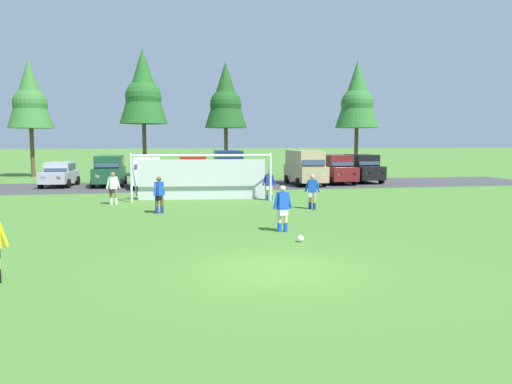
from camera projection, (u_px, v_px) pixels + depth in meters
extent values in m
plane|color=#477A2D|center=(213.00, 199.00, 26.76)|extent=(400.00, 400.00, 0.00)
cube|color=#3D3D3F|center=(201.00, 186.00, 35.13)|extent=(52.00, 8.40, 0.01)
sphere|color=white|center=(300.00, 239.00, 15.39)|extent=(0.22, 0.22, 0.22)
sphere|color=black|center=(300.00, 238.00, 15.39)|extent=(0.08, 0.08, 0.08)
sphere|color=red|center=(302.00, 239.00, 15.40)|extent=(0.07, 0.07, 0.07)
cylinder|color=white|center=(270.00, 178.00, 26.08)|extent=(0.12, 0.12, 2.44)
cylinder|color=white|center=(131.00, 179.00, 25.34)|extent=(0.12, 0.12, 2.44)
cylinder|color=white|center=(202.00, 155.00, 25.58)|extent=(7.30, 0.77, 0.12)
cylinder|color=white|center=(268.00, 175.00, 26.96)|extent=(0.26, 1.94, 2.46)
cylinder|color=white|center=(134.00, 176.00, 26.22)|extent=(0.26, 1.94, 2.46)
cube|color=silver|center=(202.00, 179.00, 26.71)|extent=(6.93, 0.66, 2.20)
cylinder|color=yellow|center=(3.00, 235.00, 10.90)|extent=(0.24, 0.19, 0.55)
cylinder|color=brown|center=(162.00, 204.00, 21.61)|extent=(0.14, 0.14, 0.80)
cylinder|color=brown|center=(157.00, 204.00, 21.48)|extent=(0.14, 0.14, 0.80)
cylinder|color=#232D99|center=(162.00, 209.00, 21.64)|extent=(0.15, 0.15, 0.32)
cylinder|color=#232D99|center=(157.00, 210.00, 21.51)|extent=(0.15, 0.15, 0.32)
cube|color=black|center=(159.00, 197.00, 21.52)|extent=(0.37, 0.40, 0.28)
cube|color=blue|center=(159.00, 189.00, 21.48)|extent=(0.41, 0.45, 0.60)
sphere|color=brown|center=(159.00, 179.00, 21.43)|extent=(0.22, 0.22, 0.22)
cylinder|color=blue|center=(163.00, 189.00, 21.69)|extent=(0.20, 0.24, 0.55)
cylinder|color=blue|center=(155.00, 190.00, 21.26)|extent=(0.20, 0.24, 0.55)
cylinder|color=tan|center=(271.00, 193.00, 26.21)|extent=(0.14, 0.14, 0.80)
cylinder|color=tan|center=(267.00, 193.00, 26.32)|extent=(0.14, 0.14, 0.80)
cylinder|color=blue|center=(271.00, 198.00, 26.24)|extent=(0.15, 0.15, 0.32)
cylinder|color=blue|center=(267.00, 197.00, 26.34)|extent=(0.15, 0.15, 0.32)
cube|color=silver|center=(269.00, 187.00, 26.23)|extent=(0.35, 0.23, 0.28)
cube|color=#232D99|center=(269.00, 180.00, 26.19)|extent=(0.39, 0.25, 0.60)
sphere|color=tan|center=(269.00, 172.00, 26.15)|extent=(0.22, 0.22, 0.22)
cylinder|color=#232D99|center=(274.00, 180.00, 26.21)|extent=(0.23, 0.10, 0.55)
cylinder|color=#232D99|center=(264.00, 181.00, 26.18)|extent=(0.23, 0.10, 0.55)
cylinder|color=tan|center=(314.00, 201.00, 22.72)|extent=(0.14, 0.14, 0.80)
cylinder|color=tan|center=(310.00, 200.00, 22.94)|extent=(0.14, 0.14, 0.80)
cylinder|color=#232D99|center=(314.00, 206.00, 22.74)|extent=(0.15, 0.15, 0.32)
cylinder|color=#232D99|center=(310.00, 206.00, 22.96)|extent=(0.15, 0.15, 0.32)
cube|color=silver|center=(312.00, 194.00, 22.79)|extent=(0.39, 0.31, 0.28)
cube|color=blue|center=(312.00, 186.00, 22.75)|extent=(0.43, 0.34, 0.60)
sphere|color=tan|center=(312.00, 177.00, 22.71)|extent=(0.22, 0.22, 0.22)
cylinder|color=blue|center=(318.00, 186.00, 22.69)|extent=(0.25, 0.15, 0.55)
cylinder|color=blue|center=(307.00, 186.00, 22.82)|extent=(0.25, 0.15, 0.55)
cylinder|color=beige|center=(286.00, 220.00, 17.14)|extent=(0.14, 0.14, 0.80)
cylinder|color=beige|center=(279.00, 220.00, 17.13)|extent=(0.14, 0.14, 0.80)
cylinder|color=blue|center=(286.00, 227.00, 17.17)|extent=(0.15, 0.15, 0.32)
cylinder|color=blue|center=(279.00, 227.00, 17.15)|extent=(0.15, 0.15, 0.32)
cube|color=silver|center=(283.00, 211.00, 17.10)|extent=(0.39, 0.31, 0.28)
cube|color=blue|center=(283.00, 201.00, 17.06)|extent=(0.43, 0.34, 0.60)
sphere|color=beige|center=(283.00, 189.00, 17.02)|extent=(0.22, 0.22, 0.22)
cylinder|color=blue|center=(289.00, 201.00, 17.14)|extent=(0.25, 0.15, 0.55)
cylinder|color=blue|center=(276.00, 202.00, 16.99)|extent=(0.25, 0.15, 0.55)
cylinder|color=#936B4C|center=(116.00, 197.00, 24.58)|extent=(0.14, 0.14, 0.80)
cylinder|color=#936B4C|center=(111.00, 197.00, 24.56)|extent=(0.14, 0.14, 0.80)
cylinder|color=white|center=(116.00, 201.00, 24.60)|extent=(0.15, 0.15, 0.32)
cylinder|color=white|center=(111.00, 201.00, 24.59)|extent=(0.15, 0.15, 0.32)
cube|color=black|center=(113.00, 190.00, 24.54)|extent=(0.40, 0.36, 0.28)
cube|color=silver|center=(113.00, 183.00, 24.50)|extent=(0.45, 0.39, 0.60)
sphere|color=#936B4C|center=(113.00, 174.00, 24.45)|extent=(0.22, 0.22, 0.22)
cylinder|color=silver|center=(118.00, 183.00, 24.63)|extent=(0.24, 0.19, 0.55)
cylinder|color=silver|center=(108.00, 183.00, 24.37)|extent=(0.24, 0.19, 0.55)
cube|color=#B2B2BC|center=(60.00, 177.00, 34.34)|extent=(2.11, 4.32, 0.76)
cube|color=#B2B2BC|center=(60.00, 167.00, 34.41)|extent=(1.81, 2.22, 0.64)
cube|color=#28384C|center=(56.00, 168.00, 33.46)|extent=(1.55, 0.43, 0.55)
cube|color=#28384C|center=(72.00, 167.00, 34.51)|extent=(0.18, 1.78, 0.45)
cube|color=white|center=(58.00, 178.00, 32.35)|extent=(0.29, 0.10, 0.20)
cube|color=white|center=(43.00, 178.00, 32.24)|extent=(0.29, 0.10, 0.20)
cube|color=#B21414|center=(74.00, 174.00, 36.43)|extent=(0.29, 0.10, 0.20)
cube|color=#B21414|center=(61.00, 174.00, 36.31)|extent=(0.29, 0.10, 0.20)
cylinder|color=black|center=(68.00, 183.00, 33.19)|extent=(0.29, 0.66, 0.64)
cylinder|color=black|center=(41.00, 184.00, 32.99)|extent=(0.29, 0.66, 0.64)
cylinder|color=black|center=(78.00, 180.00, 35.77)|extent=(0.29, 0.66, 0.64)
cylinder|color=black|center=(52.00, 181.00, 35.56)|extent=(0.29, 0.66, 0.64)
cube|color=#194C2D|center=(109.00, 175.00, 34.70)|extent=(1.97, 4.63, 1.00)
cube|color=#194C2D|center=(109.00, 162.00, 34.80)|extent=(1.79, 3.02, 0.84)
cube|color=#28384C|center=(107.00, 163.00, 33.42)|extent=(1.62, 0.40, 0.71)
cube|color=#28384C|center=(122.00, 161.00, 34.96)|extent=(0.08, 2.55, 0.59)
cube|color=white|center=(113.00, 176.00, 32.58)|extent=(0.28, 0.08, 0.20)
cube|color=white|center=(97.00, 176.00, 32.39)|extent=(0.28, 0.08, 0.20)
cube|color=#B21414|center=(120.00, 172.00, 37.00)|extent=(0.28, 0.08, 0.20)
cube|color=#B21414|center=(106.00, 172.00, 36.82)|extent=(0.28, 0.08, 0.20)
cylinder|color=black|center=(121.00, 183.00, 33.52)|extent=(0.25, 0.64, 0.64)
cylinder|color=black|center=(93.00, 183.00, 33.19)|extent=(0.25, 0.64, 0.64)
cylinder|color=black|center=(125.00, 180.00, 36.32)|extent=(0.25, 0.64, 0.64)
cylinder|color=black|center=(99.00, 180.00, 35.99)|extent=(0.25, 0.64, 0.64)
cube|color=silver|center=(146.00, 176.00, 33.46)|extent=(2.20, 4.71, 1.00)
cube|color=silver|center=(146.00, 162.00, 33.55)|extent=(1.94, 3.11, 0.84)
cube|color=#28384C|center=(147.00, 164.00, 32.19)|extent=(1.64, 0.48, 0.71)
cube|color=#28384C|center=(159.00, 162.00, 33.78)|extent=(0.21, 2.55, 0.59)
cube|color=white|center=(156.00, 177.00, 31.41)|extent=(0.28, 0.10, 0.20)
cube|color=white|center=(139.00, 178.00, 31.15)|extent=(0.28, 0.10, 0.20)
cube|color=#B21414|center=(153.00, 173.00, 35.76)|extent=(0.28, 0.10, 0.20)
cube|color=#B21414|center=(138.00, 173.00, 35.50)|extent=(0.28, 0.10, 0.20)
cylinder|color=black|center=(162.00, 185.00, 32.38)|extent=(0.28, 0.65, 0.64)
cylinder|color=black|center=(133.00, 185.00, 31.90)|extent=(0.28, 0.65, 0.64)
cylinder|color=black|center=(159.00, 181.00, 35.12)|extent=(0.28, 0.65, 0.64)
cylinder|color=black|center=(132.00, 182.00, 34.64)|extent=(0.28, 0.65, 0.64)
cube|color=red|center=(193.00, 175.00, 34.66)|extent=(1.94, 4.62, 1.00)
cube|color=red|center=(192.00, 162.00, 34.76)|extent=(1.77, 3.01, 0.84)
cube|color=#28384C|center=(194.00, 163.00, 33.37)|extent=(1.62, 0.39, 0.71)
cube|color=#28384C|center=(205.00, 162.00, 34.92)|extent=(0.06, 2.55, 0.59)
cube|color=white|center=(202.00, 176.00, 32.54)|extent=(0.28, 0.08, 0.20)
cube|color=white|center=(187.00, 176.00, 32.35)|extent=(0.28, 0.08, 0.20)
cube|color=#B21414|center=(198.00, 172.00, 36.96)|extent=(0.28, 0.08, 0.20)
cube|color=#B21414|center=(184.00, 172.00, 36.77)|extent=(0.28, 0.08, 0.20)
cylinder|color=black|center=(208.00, 183.00, 33.49)|extent=(0.25, 0.64, 0.64)
cylinder|color=black|center=(180.00, 184.00, 33.15)|extent=(0.25, 0.64, 0.64)
cylinder|color=black|center=(205.00, 180.00, 36.28)|extent=(0.25, 0.64, 0.64)
cylinder|color=black|center=(179.00, 180.00, 35.94)|extent=(0.25, 0.64, 0.64)
cube|color=navy|center=(228.00, 173.00, 35.42)|extent=(2.16, 4.88, 1.10)
cube|color=navy|center=(228.00, 158.00, 35.51)|extent=(1.97, 4.17, 1.10)
cube|color=#28384C|center=(231.00, 159.00, 33.57)|extent=(1.68, 0.53, 0.91)
cube|color=#28384C|center=(240.00, 158.00, 35.64)|extent=(0.18, 3.48, 0.77)
cube|color=white|center=(239.00, 175.00, 33.18)|extent=(0.28, 0.09, 0.20)
cube|color=white|center=(224.00, 175.00, 33.02)|extent=(0.28, 0.09, 0.20)
cube|color=#B21414|center=(232.00, 171.00, 37.82)|extent=(0.28, 0.09, 0.20)
cube|color=#B21414|center=(218.00, 171.00, 37.66)|extent=(0.28, 0.09, 0.20)
cylinder|color=black|center=(244.00, 182.00, 34.16)|extent=(0.27, 0.65, 0.64)
cylinder|color=black|center=(216.00, 183.00, 33.87)|extent=(0.27, 0.65, 0.64)
cylinder|color=black|center=(239.00, 179.00, 37.09)|extent=(0.27, 0.65, 0.64)
cylinder|color=black|center=(214.00, 179.00, 36.80)|extent=(0.27, 0.65, 0.64)
cube|color=tan|center=(305.00, 173.00, 35.60)|extent=(2.04, 4.83, 1.10)
cube|color=tan|center=(305.00, 158.00, 35.68)|extent=(1.88, 4.13, 1.10)
cube|color=#28384C|center=(313.00, 159.00, 33.77)|extent=(1.67, 0.49, 0.91)
cube|color=#28384C|center=(316.00, 158.00, 35.87)|extent=(0.10, 3.49, 0.77)
cube|color=white|center=(323.00, 174.00, 33.41)|extent=(0.28, 0.08, 0.20)
cube|color=white|center=(308.00, 175.00, 33.19)|extent=(0.28, 0.08, 0.20)
cube|color=#B21414|center=(303.00, 170.00, 38.00)|extent=(0.28, 0.08, 0.20)
cube|color=#B21414|center=(289.00, 171.00, 37.78)|extent=(0.28, 0.08, 0.20)
cylinder|color=black|center=(325.00, 182.00, 34.41)|extent=(0.25, 0.64, 0.64)
cylinder|color=black|center=(298.00, 182.00, 34.01)|extent=(0.25, 0.64, 0.64)
cylinder|color=black|center=(311.00, 179.00, 37.31)|extent=(0.25, 0.64, 0.64)
cylinder|color=black|center=(287.00, 179.00, 36.90)|extent=(0.25, 0.64, 0.64)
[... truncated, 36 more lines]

